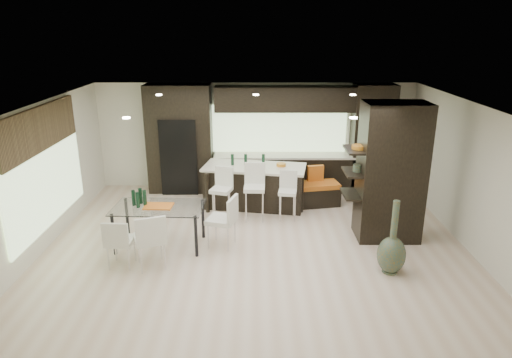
{
  "coord_description": "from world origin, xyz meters",
  "views": [
    {
      "loc": [
        -0.01,
        -7.95,
        4.01
      ],
      "look_at": [
        0.0,
        0.6,
        1.15
      ],
      "focal_mm": 32.0,
      "sensor_mm": 36.0,
      "label": 1
    }
  ],
  "objects_px": {
    "chair_far": "(121,244)",
    "bench": "(309,194)",
    "stool_mid": "(254,198)",
    "dining_table": "(160,226)",
    "kitchen_island": "(254,186)",
    "stool_right": "(287,200)",
    "stool_left": "(221,199)",
    "floor_vase": "(393,237)",
    "chair_near": "(150,242)",
    "chair_end": "(221,223)"
  },
  "relations": [
    {
      "from": "kitchen_island",
      "to": "stool_mid",
      "type": "relative_size",
      "value": 2.32
    },
    {
      "from": "stool_left",
      "to": "bench",
      "type": "relative_size",
      "value": 0.66
    },
    {
      "from": "kitchen_island",
      "to": "stool_right",
      "type": "height_order",
      "value": "kitchen_island"
    },
    {
      "from": "chair_near",
      "to": "chair_far",
      "type": "height_order",
      "value": "chair_near"
    },
    {
      "from": "bench",
      "to": "chair_far",
      "type": "relative_size",
      "value": 1.69
    },
    {
      "from": "chair_near",
      "to": "chair_far",
      "type": "bearing_deg",
      "value": 156.7
    },
    {
      "from": "dining_table",
      "to": "bench",
      "type": "bearing_deg",
      "value": 37.23
    },
    {
      "from": "stool_left",
      "to": "floor_vase",
      "type": "bearing_deg",
      "value": -19.4
    },
    {
      "from": "kitchen_island",
      "to": "stool_left",
      "type": "bearing_deg",
      "value": -121.96
    },
    {
      "from": "kitchen_island",
      "to": "stool_left",
      "type": "xyz_separation_m",
      "value": [
        -0.71,
        -0.81,
        -0.02
      ]
    },
    {
      "from": "stool_right",
      "to": "chair_far",
      "type": "height_order",
      "value": "stool_right"
    },
    {
      "from": "stool_left",
      "to": "chair_far",
      "type": "height_order",
      "value": "stool_left"
    },
    {
      "from": "bench",
      "to": "chair_end",
      "type": "bearing_deg",
      "value": -142.6
    },
    {
      "from": "kitchen_island",
      "to": "floor_vase",
      "type": "height_order",
      "value": "floor_vase"
    },
    {
      "from": "kitchen_island",
      "to": "stool_mid",
      "type": "bearing_deg",
      "value": -80.41
    },
    {
      "from": "kitchen_island",
      "to": "stool_mid",
      "type": "height_order",
      "value": "stool_mid"
    },
    {
      "from": "stool_mid",
      "to": "floor_vase",
      "type": "relative_size",
      "value": 0.76
    },
    {
      "from": "stool_mid",
      "to": "dining_table",
      "type": "distance_m",
      "value": 2.2
    },
    {
      "from": "chair_far",
      "to": "bench",
      "type": "bearing_deg",
      "value": 42.04
    },
    {
      "from": "bench",
      "to": "dining_table",
      "type": "height_order",
      "value": "dining_table"
    },
    {
      "from": "stool_right",
      "to": "bench",
      "type": "xyz_separation_m",
      "value": [
        0.56,
        0.81,
        -0.16
      ]
    },
    {
      "from": "bench",
      "to": "chair_near",
      "type": "distance_m",
      "value": 4.24
    },
    {
      "from": "stool_mid",
      "to": "kitchen_island",
      "type": "bearing_deg",
      "value": 92.2
    },
    {
      "from": "floor_vase",
      "to": "stool_right",
      "type": "bearing_deg",
      "value": 125.16
    },
    {
      "from": "stool_right",
      "to": "stool_mid",
      "type": "bearing_deg",
      "value": -169.37
    },
    {
      "from": "stool_left",
      "to": "stool_right",
      "type": "distance_m",
      "value": 1.43
    },
    {
      "from": "stool_left",
      "to": "bench",
      "type": "height_order",
      "value": "stool_left"
    },
    {
      "from": "kitchen_island",
      "to": "dining_table",
      "type": "relative_size",
      "value": 1.38
    },
    {
      "from": "stool_right",
      "to": "floor_vase",
      "type": "distance_m",
      "value": 2.82
    },
    {
      "from": "bench",
      "to": "dining_table",
      "type": "distance_m",
      "value": 3.72
    },
    {
      "from": "stool_right",
      "to": "bench",
      "type": "height_order",
      "value": "stool_right"
    },
    {
      "from": "chair_end",
      "to": "stool_mid",
      "type": "bearing_deg",
      "value": -9.88
    },
    {
      "from": "chair_end",
      "to": "chair_far",
      "type": "bearing_deg",
      "value": 131.16
    },
    {
      "from": "chair_near",
      "to": "stool_left",
      "type": "bearing_deg",
      "value": 42.46
    },
    {
      "from": "stool_left",
      "to": "chair_near",
      "type": "distance_m",
      "value": 2.35
    },
    {
      "from": "stool_mid",
      "to": "dining_table",
      "type": "bearing_deg",
      "value": -142.84
    },
    {
      "from": "floor_vase",
      "to": "dining_table",
      "type": "bearing_deg",
      "value": 166.26
    },
    {
      "from": "stool_right",
      "to": "chair_end",
      "type": "relative_size",
      "value": 0.92
    },
    {
      "from": "chair_far",
      "to": "stool_left",
      "type": "bearing_deg",
      "value": 55.29
    },
    {
      "from": "stool_left",
      "to": "bench",
      "type": "bearing_deg",
      "value": 39.97
    },
    {
      "from": "dining_table",
      "to": "chair_end",
      "type": "height_order",
      "value": "chair_end"
    },
    {
      "from": "kitchen_island",
      "to": "chair_near",
      "type": "distance_m",
      "value": 3.4
    },
    {
      "from": "stool_mid",
      "to": "stool_right",
      "type": "relative_size",
      "value": 1.16
    },
    {
      "from": "stool_right",
      "to": "bench",
      "type": "distance_m",
      "value": 1.0
    },
    {
      "from": "stool_mid",
      "to": "dining_table",
      "type": "height_order",
      "value": "stool_mid"
    },
    {
      "from": "floor_vase",
      "to": "chair_near",
      "type": "height_order",
      "value": "floor_vase"
    },
    {
      "from": "stool_right",
      "to": "chair_end",
      "type": "bearing_deg",
      "value": -127.95
    },
    {
      "from": "dining_table",
      "to": "chair_end",
      "type": "bearing_deg",
      "value": 2.91
    },
    {
      "from": "bench",
      "to": "chair_end",
      "type": "distance_m",
      "value": 2.84
    },
    {
      "from": "kitchen_island",
      "to": "chair_near",
      "type": "xyz_separation_m",
      "value": [
        -1.8,
        -2.89,
        -0.01
      ]
    }
  ]
}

